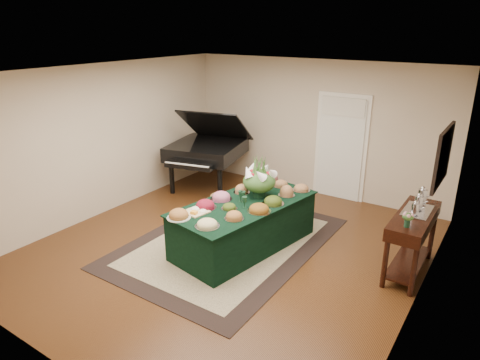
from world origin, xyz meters
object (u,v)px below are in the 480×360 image
Objects in this scene: floral_centerpiece at (259,177)px; mahogany_sideboard at (413,227)px; buffet_table at (244,225)px; grand_piano at (207,149)px.

floral_centerpiece is 2.33m from mahogany_sideboard.
buffet_table is at bearing -163.90° from mahogany_sideboard.
grand_piano is at bearing 139.86° from buffet_table.
floral_centerpiece is 0.28× the size of grand_piano.
grand_piano is at bearing 146.62° from floral_centerpiece.
buffet_table is at bearing -40.14° from grand_piano.
floral_centerpiece is (0.05, 0.35, 0.69)m from buffet_table.
mahogany_sideboard reaches higher than buffet_table.
buffet_table is 1.85× the size of mahogany_sideboard.
buffet_table is 1.31× the size of grand_piano.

